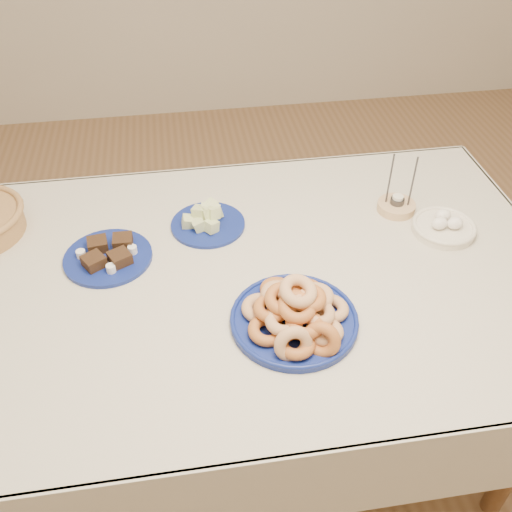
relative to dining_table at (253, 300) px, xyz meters
name	(u,v)px	position (x,y,z in m)	size (l,w,h in m)	color
ground	(254,427)	(0.00, 0.00, -0.64)	(5.00, 5.00, 0.00)	brown
dining_table	(253,300)	(0.00, 0.00, 0.00)	(1.71, 1.11, 0.75)	brown
donut_platter	(296,314)	(0.07, -0.21, 0.15)	(0.35, 0.35, 0.14)	navy
melon_plate	(207,220)	(-0.10, 0.22, 0.13)	(0.28, 0.28, 0.08)	navy
brownie_plate	(108,255)	(-0.39, 0.12, 0.12)	(0.29, 0.29, 0.04)	navy
candle_holder	(396,205)	(0.48, 0.21, 0.12)	(0.15, 0.15, 0.19)	tan
egg_bowl	(444,227)	(0.58, 0.09, 0.13)	(0.20, 0.20, 0.06)	silver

